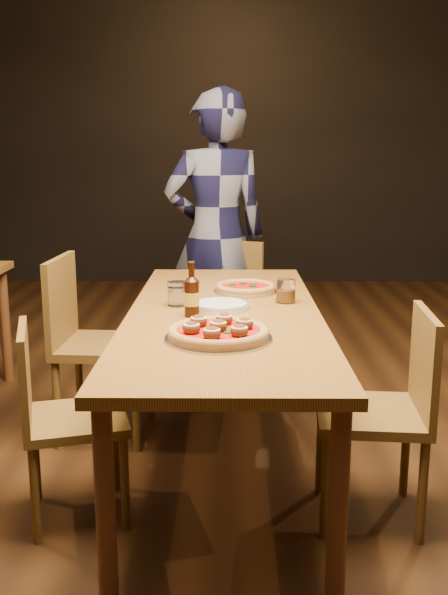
{
  "coord_description": "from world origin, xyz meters",
  "views": [
    {
      "loc": [
        0.02,
        -2.69,
        1.4
      ],
      "look_at": [
        0.0,
        -0.05,
        0.82
      ],
      "focal_mm": 40.0,
      "sensor_mm": 36.0,
      "label": 1
    }
  ],
  "objects_px": {
    "diner": "(216,237)",
    "water_glass": "(177,294)",
    "chair_main_nw": "(76,418)",
    "chair_main_sw": "(104,344)",
    "pizza_meatball": "(218,332)",
    "pizza_margherita": "(246,288)",
    "chair_end": "(219,312)",
    "plate_stack": "(221,305)",
    "amber_glass": "(286,291)",
    "chair_main_e": "(371,412)",
    "table_main": "(224,328)",
    "beer_bottle": "(192,297)"
  },
  "relations": [
    {
      "from": "amber_glass",
      "to": "pizza_margherita",
      "type": "bearing_deg",
      "value": 127.36
    },
    {
      "from": "pizza_margherita",
      "to": "beer_bottle",
      "type": "height_order",
      "value": "beer_bottle"
    },
    {
      "from": "table_main",
      "to": "diner",
      "type": "distance_m",
      "value": 1.4
    },
    {
      "from": "plate_stack",
      "to": "chair_main_e",
      "type": "bearing_deg",
      "value": -33.38
    },
    {
      "from": "table_main",
      "to": "chair_main_e",
      "type": "xyz_separation_m",
      "value": [
        0.56,
        -0.32,
        -0.24
      ]
    },
    {
      "from": "water_glass",
      "to": "diner",
      "type": "height_order",
      "value": "diner"
    },
    {
      "from": "beer_bottle",
      "to": "diner",
      "type": "bearing_deg",
      "value": 87.33
    },
    {
      "from": "plate_stack",
      "to": "diner",
      "type": "distance_m",
      "value": 1.34
    },
    {
      "from": "amber_glass",
      "to": "diner",
      "type": "bearing_deg",
      "value": 105.29
    },
    {
      "from": "pizza_margherita",
      "to": "chair_end",
      "type": "bearing_deg",
      "value": 99.78
    },
    {
      "from": "pizza_margherita",
      "to": "water_glass",
      "type": "bearing_deg",
      "value": -136.34
    },
    {
      "from": "chair_main_sw",
      "to": "beer_bottle",
      "type": "xyz_separation_m",
      "value": [
        0.47,
        -0.53,
        0.36
      ]
    },
    {
      "from": "chair_main_nw",
      "to": "chair_main_e",
      "type": "relative_size",
      "value": 0.93
    },
    {
      "from": "table_main",
      "to": "water_glass",
      "type": "bearing_deg",
      "value": 153.04
    },
    {
      "from": "plate_stack",
      "to": "amber_glass",
      "type": "xyz_separation_m",
      "value": [
        0.29,
        0.11,
        0.04
      ]
    },
    {
      "from": "chair_main_e",
      "to": "pizza_meatball",
      "type": "bearing_deg",
      "value": -75.49
    },
    {
      "from": "chair_end",
      "to": "plate_stack",
      "type": "height_order",
      "value": "chair_end"
    },
    {
      "from": "chair_main_nw",
      "to": "pizza_meatball",
      "type": "xyz_separation_m",
      "value": [
        0.55,
        -0.1,
        0.37
      ]
    },
    {
      "from": "pizza_margherita",
      "to": "chair_main_sw",
      "type": "bearing_deg",
      "value": 176.03
    },
    {
      "from": "chair_main_sw",
      "to": "pizza_meatball",
      "type": "height_order",
      "value": "chair_main_sw"
    },
    {
      "from": "table_main",
      "to": "amber_glass",
      "type": "xyz_separation_m",
      "value": [
        0.27,
        0.17,
        0.12
      ]
    },
    {
      "from": "chair_main_sw",
      "to": "amber_glass",
      "type": "distance_m",
      "value": 0.97
    },
    {
      "from": "diner",
      "to": "water_glass",
      "type": "bearing_deg",
      "value": 70.6
    },
    {
      "from": "pizza_meatball",
      "to": "pizza_margherita",
      "type": "bearing_deg",
      "value": 81.85
    },
    {
      "from": "chair_main_sw",
      "to": "diner",
      "type": "xyz_separation_m",
      "value": [
        0.54,
        0.94,
        0.41
      ]
    },
    {
      "from": "pizza_meatball",
      "to": "beer_bottle",
      "type": "relative_size",
      "value": 1.76
    },
    {
      "from": "pizza_meatball",
      "to": "chair_end",
      "type": "bearing_deg",
      "value": 90.75
    },
    {
      "from": "chair_main_nw",
      "to": "chair_main_sw",
      "type": "relative_size",
      "value": 0.86
    },
    {
      "from": "table_main",
      "to": "water_glass",
      "type": "height_order",
      "value": "water_glass"
    },
    {
      "from": "chair_main_e",
      "to": "diner",
      "type": "height_order",
      "value": "diner"
    },
    {
      "from": "chair_main_sw",
      "to": "plate_stack",
      "type": "bearing_deg",
      "value": -120.42
    },
    {
      "from": "chair_main_sw",
      "to": "pizza_meatball",
      "type": "relative_size",
      "value": 2.45
    },
    {
      "from": "chair_main_e",
      "to": "chair_end",
      "type": "distance_m",
      "value": 1.63
    },
    {
      "from": "chair_end",
      "to": "water_glass",
      "type": "bearing_deg",
      "value": -78.46
    },
    {
      "from": "beer_bottle",
      "to": "water_glass",
      "type": "xyz_separation_m",
      "value": [
        -0.08,
        0.19,
        -0.03
      ]
    },
    {
      "from": "plate_stack",
      "to": "diner",
      "type": "bearing_deg",
      "value": 92.01
    },
    {
      "from": "chair_end",
      "to": "pizza_margherita",
      "type": "height_order",
      "value": "chair_end"
    },
    {
      "from": "plate_stack",
      "to": "beer_bottle",
      "type": "relative_size",
      "value": 1.1
    },
    {
      "from": "table_main",
      "to": "plate_stack",
      "type": "bearing_deg",
      "value": 104.04
    },
    {
      "from": "chair_main_sw",
      "to": "chair_main_e",
      "type": "bearing_deg",
      "value": -120.33
    },
    {
      "from": "water_glass",
      "to": "pizza_meatball",
      "type": "bearing_deg",
      "value": -70.35
    },
    {
      "from": "beer_bottle",
      "to": "water_glass",
      "type": "height_order",
      "value": "beer_bottle"
    },
    {
      "from": "pizza_margherita",
      "to": "amber_glass",
      "type": "relative_size",
      "value": 2.9
    },
    {
      "from": "amber_glass",
      "to": "pizza_meatball",
      "type": "bearing_deg",
      "value": -116.06
    },
    {
      "from": "chair_main_nw",
      "to": "chair_main_sw",
      "type": "xyz_separation_m",
      "value": [
        -0.03,
        0.76,
        0.07
      ]
    },
    {
      "from": "chair_main_nw",
      "to": "pizza_margherita",
      "type": "relative_size",
      "value": 2.66
    },
    {
      "from": "pizza_meatball",
      "to": "amber_glass",
      "type": "relative_size",
      "value": 3.68
    },
    {
      "from": "table_main",
      "to": "diner",
      "type": "bearing_deg",
      "value": 92.51
    },
    {
      "from": "pizza_meatball",
      "to": "amber_glass",
      "type": "bearing_deg",
      "value": 63.94
    },
    {
      "from": "chair_main_nw",
      "to": "amber_glass",
      "type": "xyz_separation_m",
      "value": [
        0.84,
        0.49,
        0.4
      ]
    }
  ]
}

